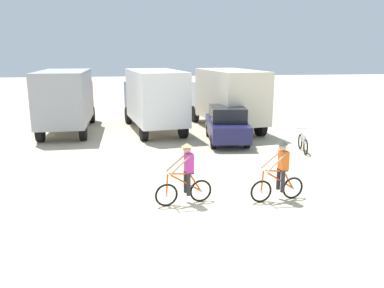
{
  "coord_description": "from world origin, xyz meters",
  "views": [
    {
      "loc": [
        -1.61,
        -9.17,
        4.38
      ],
      "look_at": [
        0.3,
        4.38,
        1.1
      ],
      "focal_mm": 36.66,
      "sensor_mm": 36.0,
      "label": 1
    }
  ],
  "objects_px": {
    "box_truck_avon_van": "(153,97)",
    "bicycle_spare": "(303,143)",
    "box_truck_cream_rv": "(227,96)",
    "box_truck_grey_hauler": "(67,98)",
    "sedan_parked": "(227,124)",
    "cyclist_orange_shirt": "(186,176)",
    "cyclist_cowboy_hat": "(280,173)"
  },
  "relations": [
    {
      "from": "cyclist_orange_shirt",
      "to": "cyclist_cowboy_hat",
      "type": "relative_size",
      "value": 1.0
    },
    {
      "from": "sedan_parked",
      "to": "box_truck_avon_van",
      "type": "bearing_deg",
      "value": 136.04
    },
    {
      "from": "box_truck_avon_van",
      "to": "bicycle_spare",
      "type": "height_order",
      "value": "box_truck_avon_van"
    },
    {
      "from": "box_truck_grey_hauler",
      "to": "box_truck_avon_van",
      "type": "xyz_separation_m",
      "value": [
        4.67,
        -0.33,
        0.0
      ]
    },
    {
      "from": "sedan_parked",
      "to": "bicycle_spare",
      "type": "relative_size",
      "value": 2.55
    },
    {
      "from": "box_truck_avon_van",
      "to": "box_truck_cream_rv",
      "type": "bearing_deg",
      "value": -1.54
    },
    {
      "from": "box_truck_avon_van",
      "to": "cyclist_cowboy_hat",
      "type": "xyz_separation_m",
      "value": [
        3.21,
        -11.01,
        -1.03
      ]
    },
    {
      "from": "cyclist_cowboy_hat",
      "to": "sedan_parked",
      "type": "bearing_deg",
      "value": 88.62
    },
    {
      "from": "cyclist_orange_shirt",
      "to": "bicycle_spare",
      "type": "xyz_separation_m",
      "value": [
        5.88,
        5.3,
        -0.45
      ]
    },
    {
      "from": "box_truck_cream_rv",
      "to": "bicycle_spare",
      "type": "bearing_deg",
      "value": -67.96
    },
    {
      "from": "sedan_parked",
      "to": "cyclist_orange_shirt",
      "type": "xyz_separation_m",
      "value": [
        -2.97,
        -7.62,
        -0.04
      ]
    },
    {
      "from": "box_truck_grey_hauler",
      "to": "cyclist_orange_shirt",
      "type": "distance_m",
      "value": 12.37
    },
    {
      "from": "sedan_parked",
      "to": "cyclist_cowboy_hat",
      "type": "distance_m",
      "value": 7.74
    },
    {
      "from": "box_truck_grey_hauler",
      "to": "box_truck_cream_rv",
      "type": "height_order",
      "value": "same"
    },
    {
      "from": "box_truck_avon_van",
      "to": "box_truck_cream_rv",
      "type": "height_order",
      "value": "same"
    },
    {
      "from": "sedan_parked",
      "to": "cyclist_cowboy_hat",
      "type": "bearing_deg",
      "value": -91.38
    },
    {
      "from": "sedan_parked",
      "to": "bicycle_spare",
      "type": "bearing_deg",
      "value": -38.6
    },
    {
      "from": "box_truck_grey_hauler",
      "to": "box_truck_cream_rv",
      "type": "xyz_separation_m",
      "value": [
        8.76,
        -0.44,
        0.0
      ]
    },
    {
      "from": "bicycle_spare",
      "to": "cyclist_cowboy_hat",
      "type": "bearing_deg",
      "value": -119.76
    },
    {
      "from": "box_truck_avon_van",
      "to": "cyclist_orange_shirt",
      "type": "relative_size",
      "value": 3.87
    },
    {
      "from": "cyclist_orange_shirt",
      "to": "bicycle_spare",
      "type": "height_order",
      "value": "cyclist_orange_shirt"
    },
    {
      "from": "cyclist_orange_shirt",
      "to": "box_truck_grey_hauler",
      "type": "bearing_deg",
      "value": 114.4
    },
    {
      "from": "cyclist_cowboy_hat",
      "to": "box_truck_grey_hauler",
      "type": "bearing_deg",
      "value": 124.78
    },
    {
      "from": "box_truck_grey_hauler",
      "to": "bicycle_spare",
      "type": "relative_size",
      "value": 3.97
    },
    {
      "from": "box_truck_cream_rv",
      "to": "bicycle_spare",
      "type": "relative_size",
      "value": 4.11
    },
    {
      "from": "box_truck_cream_rv",
      "to": "cyclist_orange_shirt",
      "type": "relative_size",
      "value": 3.86
    },
    {
      "from": "box_truck_cream_rv",
      "to": "bicycle_spare",
      "type": "distance_m",
      "value": 6.1
    },
    {
      "from": "box_truck_cream_rv",
      "to": "bicycle_spare",
      "type": "xyz_separation_m",
      "value": [
        2.22,
        -5.49,
        -1.48
      ]
    },
    {
      "from": "box_truck_cream_rv",
      "to": "sedan_parked",
      "type": "distance_m",
      "value": 3.39
    },
    {
      "from": "cyclist_orange_shirt",
      "to": "cyclist_cowboy_hat",
      "type": "bearing_deg",
      "value": -2.43
    },
    {
      "from": "box_truck_avon_van",
      "to": "box_truck_cream_rv",
      "type": "relative_size",
      "value": 1.0
    },
    {
      "from": "box_truck_grey_hauler",
      "to": "sedan_parked",
      "type": "bearing_deg",
      "value": -24.09
    }
  ]
}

